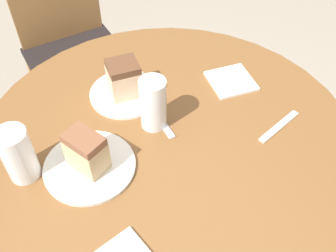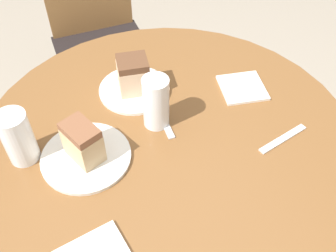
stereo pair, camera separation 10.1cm
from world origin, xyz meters
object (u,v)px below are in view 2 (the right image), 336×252
at_px(cake_slice_near, 133,75).
at_px(plate_far, 86,157).
at_px(chair, 99,36).
at_px(glass_lemonade, 156,104).
at_px(plate_near, 134,90).
at_px(cake_slice_far, 83,142).
at_px(glass_water, 19,139).

bearing_deg(cake_slice_near, plate_far, -137.00).
height_order(chair, cake_slice_near, chair).
bearing_deg(glass_lemonade, cake_slice_near, 94.03).
xyz_separation_m(plate_near, glass_lemonade, (0.01, -0.14, 0.06)).
height_order(plate_near, cake_slice_near, cake_slice_near).
bearing_deg(cake_slice_far, plate_near, 43.00).
relative_size(plate_far, cake_slice_near, 2.17).
bearing_deg(cake_slice_far, chair, 72.91).
bearing_deg(glass_water, plate_near, 19.29).
bearing_deg(plate_near, cake_slice_far, -137.00).
distance_m(plate_near, cake_slice_far, 0.28).
height_order(plate_far, glass_water, glass_water).
bearing_deg(cake_slice_far, glass_water, 154.02).
relative_size(cake_slice_near, glass_lemonade, 0.69).
bearing_deg(plate_near, glass_water, -160.71).
xyz_separation_m(cake_slice_far, glass_lemonade, (0.21, 0.04, 0.01)).
bearing_deg(chair, glass_water, -114.49).
height_order(plate_far, glass_lemonade, glass_lemonade).
relative_size(chair, cake_slice_far, 8.58).
xyz_separation_m(plate_far, cake_slice_near, (0.20, 0.19, 0.06)).
xyz_separation_m(plate_far, glass_water, (-0.14, 0.07, 0.06)).
distance_m(cake_slice_near, glass_lemonade, 0.14).
xyz_separation_m(chair, plate_far, (-0.27, -0.87, 0.26)).
bearing_deg(plate_near, chair, 84.38).
distance_m(cake_slice_near, cake_slice_far, 0.27).
bearing_deg(cake_slice_near, chair, 84.38).
bearing_deg(glass_water, cake_slice_far, -25.98).
distance_m(plate_near, plate_far, 0.27).
xyz_separation_m(chair, cake_slice_near, (-0.07, -0.68, 0.32)).
bearing_deg(cake_slice_far, plate_far, 90.00).
height_order(cake_slice_near, glass_water, glass_water).
bearing_deg(glass_lemonade, plate_far, -168.55).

